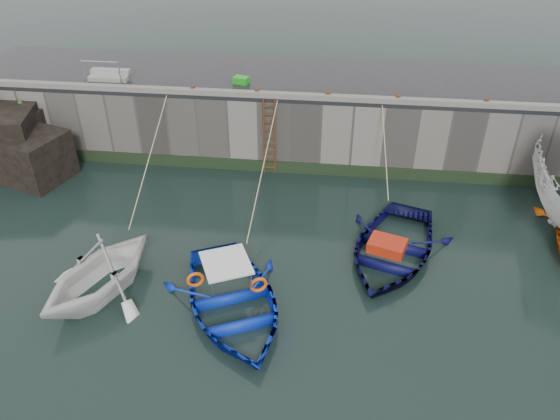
# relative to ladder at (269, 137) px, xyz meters

# --- Properties ---
(ground) EXTENTS (120.00, 120.00, 0.00)m
(ground) POSITION_rel_ladder_xyz_m (2.00, -9.91, -1.59)
(ground) COLOR black
(ground) RESTS_ON ground
(quay_back) EXTENTS (30.00, 5.00, 3.00)m
(quay_back) POSITION_rel_ladder_xyz_m (2.00, 2.59, -0.09)
(quay_back) COLOR slate
(quay_back) RESTS_ON ground
(road_back) EXTENTS (30.00, 5.00, 0.16)m
(road_back) POSITION_rel_ladder_xyz_m (2.00, 2.59, 1.49)
(road_back) COLOR black
(road_back) RESTS_ON quay_back
(kerb_back) EXTENTS (30.00, 0.30, 0.20)m
(kerb_back) POSITION_rel_ladder_xyz_m (2.00, 0.24, 1.67)
(kerb_back) COLOR slate
(kerb_back) RESTS_ON road_back
(algae_back) EXTENTS (30.00, 0.08, 0.50)m
(algae_back) POSITION_rel_ladder_xyz_m (2.00, 0.05, -1.34)
(algae_back) COLOR black
(algae_back) RESTS_ON ground
(ladder) EXTENTS (0.51, 0.08, 3.20)m
(ladder) POSITION_rel_ladder_xyz_m (0.00, 0.00, 0.00)
(ladder) COLOR #3F1E0F
(ladder) RESTS_ON ground
(boat_near_white) EXTENTS (4.99, 5.28, 2.20)m
(boat_near_white) POSITION_rel_ladder_xyz_m (-4.07, -7.67, -1.59)
(boat_near_white) COLOR silver
(boat_near_white) RESTS_ON ground
(boat_near_white_rope) EXTENTS (0.04, 5.86, 3.10)m
(boat_near_white_rope) POSITION_rel_ladder_xyz_m (-4.07, -2.54, -1.59)
(boat_near_white_rope) COLOR tan
(boat_near_white_rope) RESTS_ON ground
(boat_near_blue) EXTENTS (5.57, 6.29, 1.08)m
(boat_near_blue) POSITION_rel_ladder_xyz_m (-0.04, -7.97, -1.59)
(boat_near_blue) COLOR #0B27AC
(boat_near_blue) RESTS_ON ground
(boat_near_blue_rope) EXTENTS (0.04, 6.13, 3.10)m
(boat_near_blue_rope) POSITION_rel_ladder_xyz_m (-0.04, -2.69, -1.59)
(boat_near_blue_rope) COLOR tan
(boat_near_blue_rope) RESTS_ON ground
(boat_near_navy) EXTENTS (5.08, 6.03, 1.07)m
(boat_near_navy) POSITION_rel_ladder_xyz_m (4.64, -4.88, -1.59)
(boat_near_navy) COLOR #090A39
(boat_near_navy) RESTS_ON ground
(boat_near_navy_rope) EXTENTS (0.04, 3.58, 3.10)m
(boat_near_navy_rope) POSITION_rel_ladder_xyz_m (4.64, -1.15, -1.59)
(boat_near_navy_rope) COLOR tan
(boat_near_navy_rope) RESTS_ON ground
(fish_crate) EXTENTS (0.68, 0.55, 0.27)m
(fish_crate) POSITION_rel_ladder_xyz_m (-1.33, 1.54, 1.70)
(fish_crate) COLOR #1E9D1C
(fish_crate) RESTS_ON road_back
(railing) EXTENTS (1.60, 1.05, 1.00)m
(railing) POSITION_rel_ladder_xyz_m (-6.75, 1.33, 1.77)
(railing) COLOR #A5A8AD
(railing) RESTS_ON road_back
(bollard_a) EXTENTS (0.18, 0.18, 0.28)m
(bollard_a) POSITION_rel_ladder_xyz_m (-3.00, 0.34, 1.71)
(bollard_a) COLOR #3F1E0F
(bollard_a) RESTS_ON road_back
(bollard_b) EXTENTS (0.18, 0.18, 0.28)m
(bollard_b) POSITION_rel_ladder_xyz_m (-0.50, 0.34, 1.71)
(bollard_b) COLOR #3F1E0F
(bollard_b) RESTS_ON road_back
(bollard_c) EXTENTS (0.18, 0.18, 0.28)m
(bollard_c) POSITION_rel_ladder_xyz_m (2.20, 0.34, 1.71)
(bollard_c) COLOR #3F1E0F
(bollard_c) RESTS_ON road_back
(bollard_d) EXTENTS (0.18, 0.18, 0.28)m
(bollard_d) POSITION_rel_ladder_xyz_m (4.80, 0.34, 1.71)
(bollard_d) COLOR #3F1E0F
(bollard_d) RESTS_ON road_back
(bollard_e) EXTENTS (0.18, 0.18, 0.28)m
(bollard_e) POSITION_rel_ladder_xyz_m (8.00, 0.34, 1.71)
(bollard_e) COLOR #3F1E0F
(bollard_e) RESTS_ON road_back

